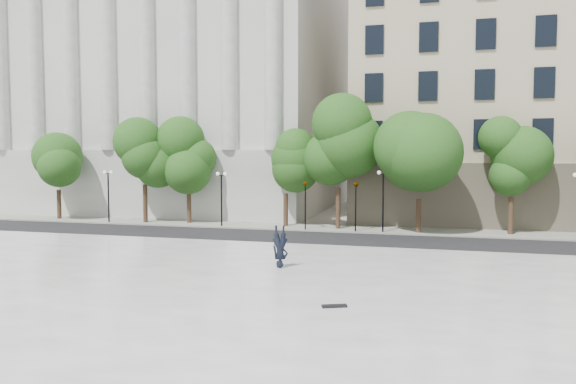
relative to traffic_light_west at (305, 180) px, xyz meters
name	(u,v)px	position (x,y,z in m)	size (l,w,h in m)	color
ground	(172,318)	(0.50, -22.30, -3.73)	(160.00, 160.00, 0.00)	#ACA9A3
plaza	(207,291)	(0.50, -19.30, -3.50)	(44.00, 22.00, 0.45)	white
street	(298,240)	(0.50, -4.30, -3.72)	(60.00, 8.00, 0.02)	black
far_sidewalk	(317,228)	(0.50, 1.70, -3.67)	(60.00, 4.00, 0.12)	#9D9A91
building_west	(191,86)	(-16.50, 16.27, 9.16)	(31.50, 27.65, 25.60)	silver
building_east	(566,94)	(20.50, 16.61, 7.41)	(36.00, 26.15, 23.00)	tan
traffic_light_west	(305,180)	(0.00, 0.00, 0.00)	(0.92, 1.84, 4.23)	black
traffic_light_east	(356,182)	(3.70, 0.00, -0.03)	(0.78, 1.78, 4.20)	black
person_lying	(280,262)	(2.41, -15.21, -3.01)	(0.71, 0.47, 1.95)	black
skateboard	(334,306)	(6.02, -21.12, -3.24)	(0.86, 0.22, 0.09)	black
street_trees	(294,159)	(-1.16, 1.17, 1.54)	(46.98, 5.19, 8.15)	#382619
lamp_posts	(310,190)	(0.30, 0.30, -0.71)	(35.71, 0.28, 4.49)	black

